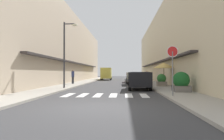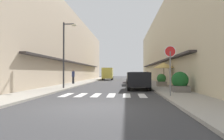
% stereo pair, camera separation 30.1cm
% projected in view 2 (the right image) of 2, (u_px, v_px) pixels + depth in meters
% --- Properties ---
extents(ground_plane, '(110.89, 110.89, 0.00)m').
position_uv_depth(ground_plane, '(116.00, 83.00, 28.07)').
color(ground_plane, '#38383A').
extents(sidewalk_left, '(2.45, 70.57, 0.12)m').
position_uv_depth(sidewalk_left, '(84.00, 82.00, 28.41)').
color(sidewalk_left, '#9E998E').
rests_on(sidewalk_left, ground_plane).
extents(sidewalk_right, '(2.45, 70.57, 0.12)m').
position_uv_depth(sidewalk_right, '(150.00, 82.00, 27.73)').
color(sidewalk_right, '#9E998E').
rests_on(sidewalk_right, ground_plane).
extents(building_row_left, '(5.50, 47.36, 9.99)m').
position_uv_depth(building_row_left, '(62.00, 49.00, 30.26)').
color(building_row_left, '#C6B299').
rests_on(building_row_left, ground_plane).
extents(building_row_right, '(5.50, 47.36, 10.16)m').
position_uv_depth(building_row_right, '(174.00, 48.00, 29.04)').
color(building_row_right, beige).
rests_on(building_row_right, ground_plane).
extents(crosswalk, '(5.20, 2.20, 0.01)m').
position_uv_depth(crosswalk, '(104.00, 95.00, 12.31)').
color(crosswalk, silver).
rests_on(crosswalk, ground_plane).
extents(parked_car_near, '(1.89, 3.99, 1.47)m').
position_uv_depth(parked_car_near, '(138.00, 79.00, 16.51)').
color(parked_car_near, black).
rests_on(parked_car_near, ground_plane).
extents(parked_car_mid, '(1.93, 4.27, 1.47)m').
position_uv_depth(parked_car_mid, '(135.00, 77.00, 23.16)').
color(parked_car_mid, black).
rests_on(parked_car_mid, ground_plane).
extents(parked_car_far, '(1.83, 3.96, 1.47)m').
position_uv_depth(parked_car_far, '(133.00, 76.00, 29.20)').
color(parked_car_far, maroon).
rests_on(parked_car_far, ground_plane).
extents(delivery_van, '(2.12, 5.45, 2.37)m').
position_uv_depth(delivery_van, '(108.00, 73.00, 38.94)').
color(delivery_van, '#D8CC4C').
rests_on(delivery_van, ground_plane).
extents(round_street_sign, '(0.65, 0.07, 2.80)m').
position_uv_depth(round_street_sign, '(170.00, 57.00, 11.03)').
color(round_street_sign, slate).
rests_on(round_street_sign, sidewalk_right).
extents(street_lamp, '(1.19, 0.28, 5.61)m').
position_uv_depth(street_lamp, '(66.00, 48.00, 16.92)').
color(street_lamp, '#38383D').
rests_on(street_lamp, sidewalk_left).
extents(cafe_umbrella, '(2.16, 2.16, 2.30)m').
position_uv_depth(cafe_umbrella, '(164.00, 65.00, 19.51)').
color(cafe_umbrella, '#262626').
rests_on(cafe_umbrella, sidewalk_right).
extents(planter_corner, '(1.12, 1.12, 1.36)m').
position_uv_depth(planter_corner, '(180.00, 82.00, 13.45)').
color(planter_corner, slate).
rests_on(planter_corner, sidewalk_right).
extents(planter_midblock, '(0.88, 0.88, 1.18)m').
position_uv_depth(planter_midblock, '(161.00, 80.00, 19.06)').
color(planter_midblock, gray).
rests_on(planter_midblock, sidewalk_right).
extents(pedestrian_walking_near, '(0.34, 0.34, 1.68)m').
position_uv_depth(pedestrian_walking_near, '(73.00, 76.00, 23.42)').
color(pedestrian_walking_near, '#282B33').
rests_on(pedestrian_walking_near, sidewalk_left).
extents(pedestrian_walking_far, '(0.34, 0.34, 1.58)m').
position_uv_depth(pedestrian_walking_far, '(148.00, 76.00, 27.55)').
color(pedestrian_walking_far, '#282B33').
rests_on(pedestrian_walking_far, sidewalk_right).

